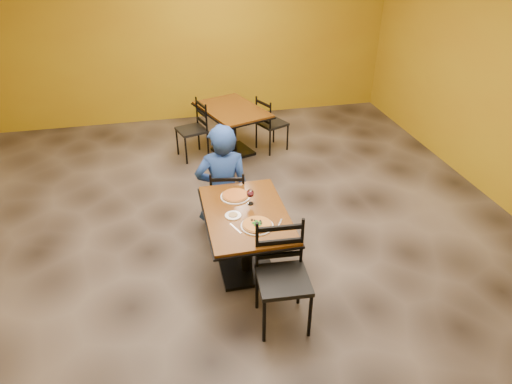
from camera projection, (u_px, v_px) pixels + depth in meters
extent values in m
cube|color=black|center=(238.00, 243.00, 5.29)|extent=(7.00, 8.00, 0.01)
cube|color=#AB8B13|center=(193.00, 35.00, 7.85)|extent=(7.00, 0.01, 3.00)
cube|color=brown|center=(246.00, 214.00, 4.50)|extent=(0.80, 1.20, 0.03)
cube|color=black|center=(246.00, 216.00, 4.51)|extent=(0.83, 1.23, 0.02)
cylinder|color=black|center=(246.00, 243.00, 4.68)|extent=(0.12, 0.12, 0.66)
cube|color=black|center=(247.00, 269.00, 4.87)|extent=(0.55, 0.55, 0.04)
cube|color=brown|center=(232.00, 109.00, 6.93)|extent=(1.13, 1.37, 0.03)
cube|color=black|center=(232.00, 111.00, 6.95)|extent=(1.17, 1.41, 0.02)
cylinder|color=black|center=(233.00, 131.00, 7.12)|extent=(0.12, 0.12, 0.66)
cube|color=black|center=(233.00, 151.00, 7.31)|extent=(0.69, 0.69, 0.04)
imported|color=navy|center=(222.00, 177.00, 5.30)|extent=(0.66, 0.45, 1.31)
cylinder|color=white|center=(257.00, 226.00, 4.29)|extent=(0.31, 0.31, 0.01)
cylinder|color=maroon|center=(257.00, 225.00, 4.28)|extent=(0.28, 0.28, 0.02)
cylinder|color=white|center=(235.00, 196.00, 4.74)|extent=(0.31, 0.31, 0.01)
cylinder|color=orange|center=(235.00, 195.00, 4.73)|extent=(0.28, 0.28, 0.02)
cylinder|color=white|center=(233.00, 215.00, 4.44)|extent=(0.16, 0.16, 0.01)
cylinder|color=#A68350|center=(233.00, 215.00, 4.43)|extent=(0.09, 0.09, 0.01)
cube|color=silver|center=(236.00, 228.00, 4.26)|extent=(0.09, 0.18, 0.00)
cube|color=silver|center=(279.00, 225.00, 4.31)|extent=(0.12, 0.19, 0.00)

